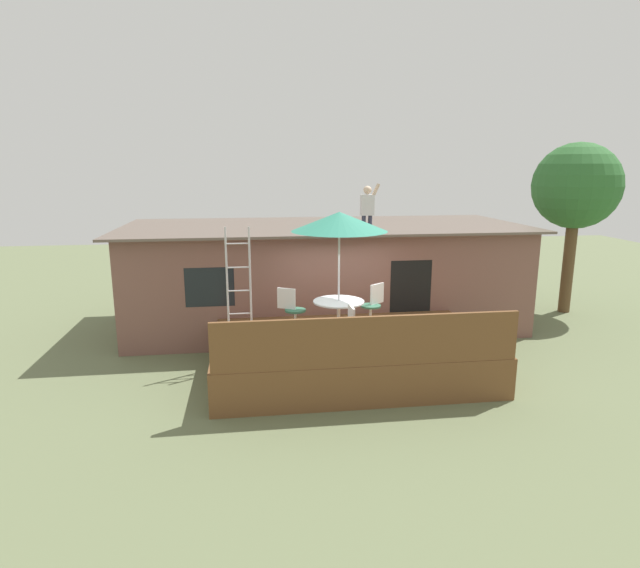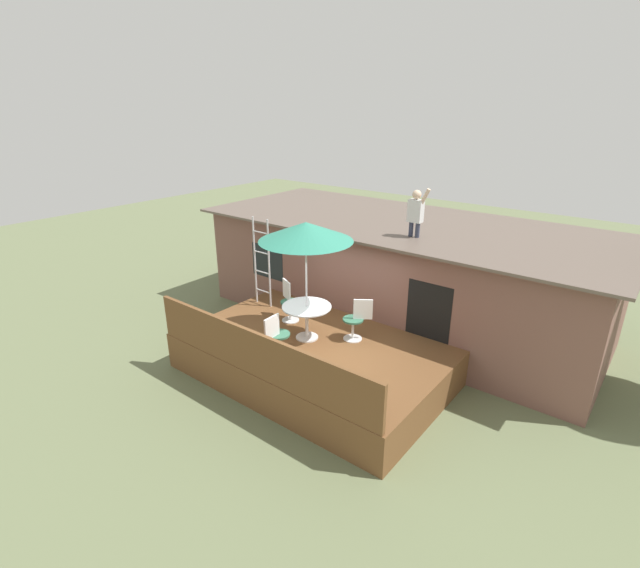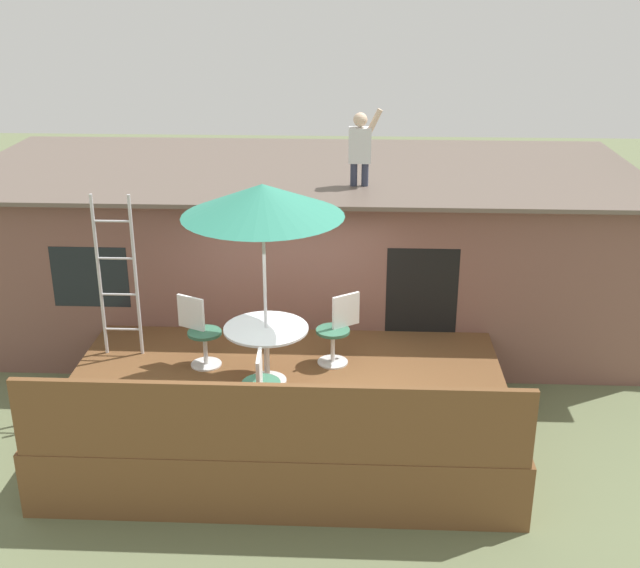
% 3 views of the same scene
% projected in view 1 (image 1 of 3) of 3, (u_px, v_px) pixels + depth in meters
% --- Properties ---
extents(ground_plane, '(40.00, 40.00, 0.00)m').
position_uv_depth(ground_plane, '(349.00, 372.00, 10.92)').
color(ground_plane, '#66704C').
extents(house, '(10.50, 4.50, 2.70)m').
position_uv_depth(house, '(324.00, 274.00, 14.10)').
color(house, brown).
rests_on(house, ground).
extents(deck, '(5.51, 3.51, 0.80)m').
position_uv_depth(deck, '(349.00, 354.00, 10.83)').
color(deck, brown).
rests_on(deck, ground).
extents(deck_railing, '(5.41, 0.08, 0.90)m').
position_uv_depth(deck_railing, '(369.00, 342.00, 9.00)').
color(deck_railing, brown).
rests_on(deck_railing, deck).
extents(patio_table, '(1.04, 1.04, 0.74)m').
position_uv_depth(patio_table, '(339.00, 308.00, 10.60)').
color(patio_table, silver).
rests_on(patio_table, deck).
extents(patio_umbrella, '(1.90, 1.90, 2.54)m').
position_uv_depth(patio_umbrella, '(339.00, 222.00, 10.21)').
color(patio_umbrella, silver).
rests_on(patio_umbrella, deck).
extents(step_ladder, '(0.52, 0.04, 2.20)m').
position_uv_depth(step_ladder, '(239.00, 279.00, 10.92)').
color(step_ladder, silver).
rests_on(step_ladder, deck).
extents(person_figure, '(0.47, 0.20, 1.11)m').
position_uv_depth(person_figure, '(368.00, 204.00, 12.69)').
color(person_figure, '#33384C').
rests_on(person_figure, house).
extents(patio_chair_left, '(0.59, 0.44, 0.92)m').
position_uv_depth(patio_chair_left, '(292.00, 310.00, 10.95)').
color(patio_chair_left, silver).
rests_on(patio_chair_left, deck).
extents(patio_chair_right, '(0.56, 0.47, 0.92)m').
position_uv_depth(patio_chair_right, '(373.00, 305.00, 11.32)').
color(patio_chair_right, silver).
rests_on(patio_chair_right, deck).
extents(patio_chair_near, '(0.44, 0.62, 0.92)m').
position_uv_depth(patio_chair_near, '(350.00, 329.00, 9.69)').
color(patio_chair_near, silver).
rests_on(patio_chair_near, deck).
extents(backyard_tree, '(2.41, 2.41, 4.88)m').
position_uv_depth(backyard_tree, '(576.00, 188.00, 14.72)').
color(backyard_tree, brown).
rests_on(backyard_tree, ground).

